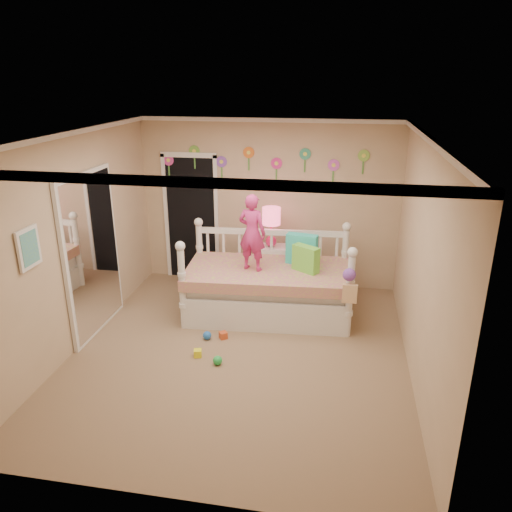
% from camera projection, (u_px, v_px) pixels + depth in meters
% --- Properties ---
extents(floor, '(4.00, 4.50, 0.01)m').
position_uv_depth(floor, '(239.00, 353.00, 6.02)').
color(floor, '#7F684C').
rests_on(floor, ground).
extents(ceiling, '(4.00, 4.50, 0.01)m').
position_uv_depth(ceiling, '(236.00, 135.00, 5.11)').
color(ceiling, white).
rests_on(ceiling, floor).
extents(back_wall, '(4.00, 0.01, 2.60)m').
position_uv_depth(back_wall, '(268.00, 204.00, 7.64)').
color(back_wall, tan).
rests_on(back_wall, floor).
extents(left_wall, '(0.01, 4.50, 2.60)m').
position_uv_depth(left_wall, '(75.00, 243.00, 5.89)').
color(left_wall, tan).
rests_on(left_wall, floor).
extents(right_wall, '(0.01, 4.50, 2.60)m').
position_uv_depth(right_wall, '(422.00, 264.00, 5.24)').
color(right_wall, tan).
rests_on(right_wall, floor).
extents(crown_molding, '(4.00, 4.50, 0.06)m').
position_uv_depth(crown_molding, '(237.00, 138.00, 5.12)').
color(crown_molding, white).
rests_on(crown_molding, ceiling).
extents(daybed, '(2.36, 1.38, 1.24)m').
position_uv_depth(daybed, '(268.00, 273.00, 6.81)').
color(daybed, white).
rests_on(daybed, floor).
extents(pillow_turquoise, '(0.45, 0.23, 0.43)m').
position_uv_depth(pillow_turquoise, '(302.00, 249.00, 6.87)').
color(pillow_turquoise, '#28CCC9').
rests_on(pillow_turquoise, daybed).
extents(pillow_lime, '(0.39, 0.33, 0.36)m').
position_uv_depth(pillow_lime, '(306.00, 259.00, 6.61)').
color(pillow_lime, '#73DD43').
rests_on(pillow_lime, daybed).
extents(child, '(0.44, 0.34, 1.05)m').
position_uv_depth(child, '(252.00, 233.00, 6.55)').
color(child, '#CD2E7C').
rests_on(child, daybed).
extents(nightstand, '(0.48, 0.38, 0.75)m').
position_uv_depth(nightstand, '(271.00, 269.00, 7.57)').
color(nightstand, white).
rests_on(nightstand, floor).
extents(table_lamp, '(0.27, 0.27, 0.60)m').
position_uv_depth(table_lamp, '(271.00, 221.00, 7.30)').
color(table_lamp, '#FA2170').
rests_on(table_lamp, nightstand).
extents(closet_doorway, '(0.90, 0.04, 2.07)m').
position_uv_depth(closet_doorway, '(191.00, 217.00, 7.92)').
color(closet_doorway, black).
rests_on(closet_doorway, back_wall).
extents(flower_decals, '(3.40, 0.02, 0.50)m').
position_uv_depth(flower_decals, '(263.00, 163.00, 7.42)').
color(flower_decals, '#B2668C').
rests_on(flower_decals, back_wall).
extents(mirror_closet, '(0.07, 1.30, 2.10)m').
position_uv_depth(mirror_closet, '(92.00, 254.00, 6.25)').
color(mirror_closet, white).
rests_on(mirror_closet, left_wall).
extents(wall_picture, '(0.05, 0.34, 0.42)m').
position_uv_depth(wall_picture, '(28.00, 248.00, 4.97)').
color(wall_picture, white).
rests_on(wall_picture, left_wall).
extents(hanging_bag, '(0.20, 0.16, 0.36)m').
position_uv_depth(hanging_bag, '(348.00, 287.00, 6.02)').
color(hanging_bag, beige).
rests_on(hanging_bag, daybed).
extents(toy_scatter, '(1.04, 1.43, 0.11)m').
position_uv_depth(toy_scatter, '(209.00, 344.00, 6.10)').
color(toy_scatter, '#996666').
rests_on(toy_scatter, floor).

